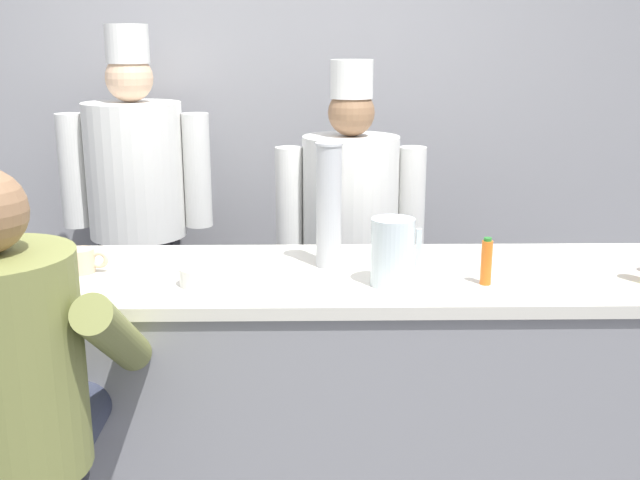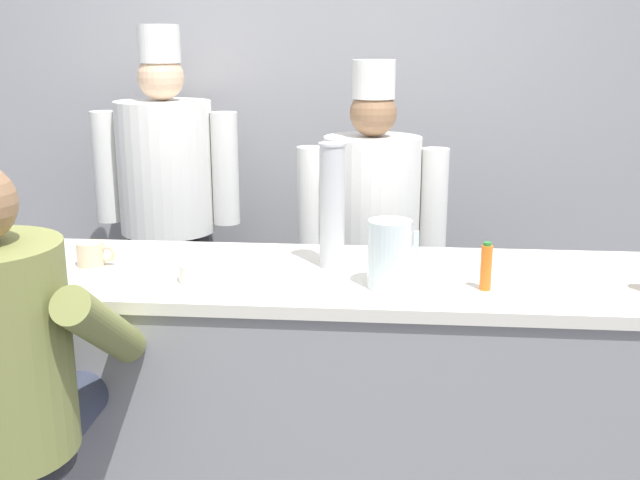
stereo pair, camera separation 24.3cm
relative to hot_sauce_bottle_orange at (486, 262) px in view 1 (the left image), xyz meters
The scene contains 10 objects.
wall_back 1.83m from the hot_sauce_bottle_orange, 113.12° to the left, with size 10.00×0.06×2.70m.
diner_counter 0.94m from the hot_sauce_bottle_orange, 169.12° to the left, with size 3.02×0.69×1.03m.
hot_sauce_bottle_orange is the anchor object (origin of this frame).
water_pitcher_clear 0.30m from the hot_sauce_bottle_orange, behind, with size 0.16×0.14×0.21m.
cereal_bowl 0.90m from the hot_sauce_bottle_orange, behind, with size 0.14×0.14×0.06m.
coffee_mug_tan 1.32m from the hot_sauce_bottle_orange, behind, with size 0.14×0.09×0.08m.
cup_stack_steel 0.55m from the hot_sauce_bottle_orange, 157.17° to the left, with size 0.09×0.09×0.42m.
diner_seated_olive 1.42m from the hot_sauce_bottle_orange, 160.35° to the right, with size 0.62×0.61×1.50m.
cook_in_whites_near 1.92m from the hot_sauce_bottle_orange, 136.48° to the left, with size 0.72×0.46×1.85m.
cook_in_whites_far 1.09m from the hot_sauce_bottle_orange, 110.25° to the left, with size 0.67×0.43×1.70m.
Camera 1 is at (0.15, -2.04, 1.78)m, focal length 42.00 mm.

